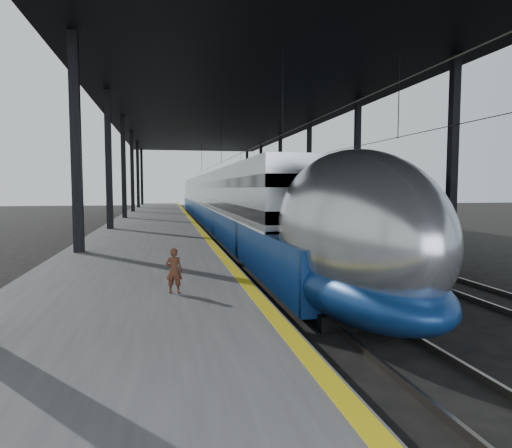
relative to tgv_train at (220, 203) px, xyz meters
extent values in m
plane|color=black|center=(-2.00, -25.76, -2.11)|extent=(160.00, 160.00, 0.00)
cube|color=#4C4C4F|center=(-5.50, -5.76, -1.61)|extent=(6.00, 80.00, 1.00)
cube|color=yellow|center=(-2.70, -5.76, -1.10)|extent=(0.30, 80.00, 0.01)
cube|color=slate|center=(-0.72, -5.76, -2.03)|extent=(0.08, 80.00, 0.16)
cube|color=slate|center=(0.72, -5.76, -2.03)|extent=(0.08, 80.00, 0.16)
cube|color=slate|center=(4.28, -5.76, -2.03)|extent=(0.08, 80.00, 0.16)
cube|color=slate|center=(5.72, -5.76, -2.03)|extent=(0.08, 80.00, 0.16)
cube|color=black|center=(-7.80, -20.76, 2.39)|extent=(0.35, 0.35, 9.00)
cube|color=black|center=(7.60, -20.76, 2.39)|extent=(0.35, 0.35, 9.00)
cube|color=black|center=(-7.80, -10.76, 2.39)|extent=(0.35, 0.35, 9.00)
cube|color=black|center=(7.60, -10.76, 2.39)|extent=(0.35, 0.35, 9.00)
cube|color=black|center=(-7.80, -0.76, 2.39)|extent=(0.35, 0.35, 9.00)
cube|color=black|center=(7.60, -0.76, 2.39)|extent=(0.35, 0.35, 9.00)
cube|color=black|center=(-7.80, 9.24, 2.39)|extent=(0.35, 0.35, 9.00)
cube|color=black|center=(7.60, 9.24, 2.39)|extent=(0.35, 0.35, 9.00)
cube|color=black|center=(-7.80, 19.24, 2.39)|extent=(0.35, 0.35, 9.00)
cube|color=black|center=(7.60, 19.24, 2.39)|extent=(0.35, 0.35, 9.00)
cube|color=black|center=(-7.80, 29.24, 2.39)|extent=(0.35, 0.35, 9.00)
cube|color=black|center=(7.60, 29.24, 2.39)|extent=(0.35, 0.35, 9.00)
cube|color=black|center=(-0.10, -5.76, 7.14)|extent=(18.00, 75.00, 0.45)
cylinder|color=slate|center=(0.00, -5.76, 3.39)|extent=(0.03, 74.00, 0.03)
cylinder|color=slate|center=(5.00, -5.76, 3.39)|extent=(0.03, 74.00, 0.03)
cube|color=#A9ABB0|center=(0.00, 4.02, 0.30)|extent=(3.04, 57.00, 4.19)
cube|color=navy|center=(0.00, 2.52, -1.01)|extent=(3.12, 62.00, 1.63)
cube|color=silver|center=(0.00, 4.02, -0.17)|extent=(3.15, 57.00, 0.10)
cube|color=black|center=(0.00, 4.02, 1.51)|extent=(3.08, 57.00, 0.44)
cube|color=black|center=(0.00, 4.02, 0.30)|extent=(3.08, 57.00, 0.44)
ellipsoid|color=#A9ABB0|center=(0.00, -27.48, 0.15)|extent=(3.04, 8.40, 4.19)
ellipsoid|color=navy|center=(0.00, -27.48, -1.06)|extent=(3.12, 8.40, 1.78)
ellipsoid|color=black|center=(0.00, -30.08, 0.98)|extent=(1.57, 2.20, 0.94)
cube|color=black|center=(0.00, -27.48, -1.91)|extent=(2.31, 2.60, 0.40)
cube|color=black|center=(0.00, -5.48, -1.91)|extent=(2.31, 2.60, 0.40)
cube|color=navy|center=(5.00, -10.58, -0.02)|extent=(2.93, 18.00, 3.98)
cube|color=gray|center=(5.00, -18.98, -0.02)|extent=(2.98, 1.20, 4.03)
cube|color=black|center=(5.00, -19.60, 0.87)|extent=(1.78, 0.06, 0.89)
cube|color=#A50C0D|center=(5.00, -19.60, -0.49)|extent=(1.26, 0.06, 0.58)
cube|color=gray|center=(5.00, 8.42, -0.02)|extent=(2.93, 18.00, 3.98)
cube|color=gray|center=(5.00, 27.42, -0.02)|extent=(2.93, 18.00, 3.98)
cube|color=black|center=(5.00, -16.58, -1.93)|extent=(2.30, 2.40, 0.36)
cube|color=black|center=(5.00, 5.42, -1.93)|extent=(2.30, 2.40, 0.36)
imported|color=#4A2718|center=(-4.47, -28.23, -0.59)|extent=(0.43, 0.33, 1.03)
camera|label=1|loc=(-4.66, -38.56, 1.27)|focal=32.00mm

